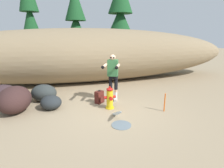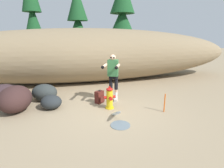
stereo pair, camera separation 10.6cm
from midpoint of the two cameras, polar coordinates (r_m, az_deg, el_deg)
ground_plane at (r=5.85m, az=-0.52°, el=-8.39°), size 56.00×56.00×0.04m
dirt_embankment at (r=9.26m, az=-6.65°, el=9.29°), size 16.52×3.20×2.72m
fire_hydrant at (r=5.79m, az=-0.27°, el=-4.71°), size 0.39×0.34×0.76m
hydrant_water_jet at (r=5.19m, az=1.98°, el=-10.44°), size 0.54×1.34×0.67m
utility_worker at (r=6.22m, az=0.83°, el=3.86°), size 0.77×1.04×1.72m
spare_backpack at (r=6.31m, az=-3.63°, el=-4.28°), size 0.36×0.36×0.47m
boulder_large at (r=7.21m, az=-31.47°, el=-2.92°), size 1.19×1.18×0.71m
boulder_mid at (r=6.29m, az=-28.61°, el=-4.32°), size 1.19×1.39×0.84m
boulder_small at (r=6.14m, az=-18.76°, el=-5.58°), size 0.96×0.95×0.45m
boulder_outlier at (r=6.96m, az=-20.74°, el=-2.57°), size 1.24×1.19×0.62m
pine_tree_far_left at (r=14.55m, az=-24.21°, el=18.74°), size 2.01×2.01×6.88m
pine_tree_left at (r=13.39m, az=-10.79°, el=17.95°), size 2.25×2.25×5.68m
pine_tree_center at (r=14.02m, az=3.59°, el=20.24°), size 2.82×2.82×6.45m
survey_stake at (r=5.80m, az=17.29°, el=-5.92°), size 0.04×0.04×0.60m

